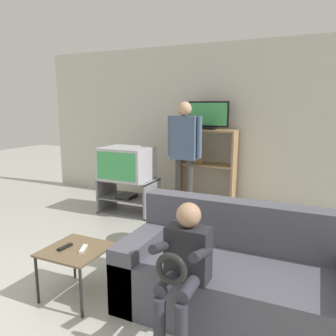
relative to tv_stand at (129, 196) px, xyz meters
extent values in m
cube|color=beige|center=(0.93, 1.07, 1.04)|extent=(6.40, 0.06, 2.60)
cube|color=slate|center=(0.00, 0.00, -0.25)|extent=(0.84, 0.52, 0.02)
cube|color=slate|center=(0.00, 0.00, -0.02)|extent=(0.81, 0.52, 0.02)
cube|color=slate|center=(0.00, 0.00, 0.26)|extent=(0.84, 0.52, 0.02)
cube|color=slate|center=(-0.40, 0.00, 0.00)|extent=(0.03, 0.52, 0.52)
cube|color=slate|center=(0.40, 0.00, 0.00)|extent=(0.03, 0.52, 0.52)
cube|color=black|center=(0.00, -0.06, 0.01)|extent=(0.24, 0.28, 0.05)
cube|color=#B2B2B7|center=(-0.02, 0.00, 0.51)|extent=(0.73, 0.58, 0.49)
cube|color=#3FA559|center=(-0.02, -0.30, 0.51)|extent=(0.65, 0.01, 0.41)
cube|color=#9E7A51|center=(0.55, 0.82, 0.37)|extent=(0.03, 0.37, 1.25)
cube|color=#9E7A51|center=(1.43, 0.82, 0.37)|extent=(0.03, 0.37, 1.25)
cube|color=#9E7A51|center=(0.99, 0.82, -0.24)|extent=(0.85, 0.37, 0.03)
cube|color=#9E7A51|center=(0.99, 0.82, 0.43)|extent=(0.85, 0.37, 0.03)
cube|color=#9E7A51|center=(0.99, 0.82, 0.98)|extent=(0.85, 0.37, 0.03)
cube|color=#9E7A4C|center=(0.83, 0.76, 0.56)|extent=(0.18, 0.04, 0.22)
cube|color=black|center=(1.00, 0.80, 1.02)|extent=(0.23, 0.20, 0.04)
cube|color=black|center=(1.00, 0.80, 1.23)|extent=(0.65, 0.04, 0.40)
cube|color=#3FA559|center=(1.00, 0.78, 1.23)|extent=(0.60, 0.01, 0.35)
cylinder|color=#B7B7BC|center=(0.89, -0.99, 0.03)|extent=(0.19, 0.16, 0.59)
cylinder|color=#B7B7BC|center=(1.14, -0.99, 0.03)|extent=(0.19, 0.16, 0.59)
cylinder|color=#B7B7BC|center=(0.89, -0.76, 0.03)|extent=(0.19, 0.16, 0.59)
cylinder|color=#B7B7BC|center=(1.14, -0.76, 0.03)|extent=(0.19, 0.16, 0.59)
cylinder|color=#333338|center=(1.01, -0.87, 0.33)|extent=(0.35, 0.35, 0.02)
cube|color=brown|center=(0.79, -2.14, 0.17)|extent=(0.50, 0.50, 0.02)
cylinder|color=black|center=(0.56, -2.36, -0.05)|extent=(0.02, 0.02, 0.42)
cylinder|color=black|center=(1.02, -2.36, -0.05)|extent=(0.02, 0.02, 0.42)
cylinder|color=black|center=(0.56, -1.91, -0.05)|extent=(0.02, 0.02, 0.42)
cylinder|color=black|center=(1.02, -1.91, -0.05)|extent=(0.02, 0.02, 0.42)
cube|color=black|center=(0.70, -2.17, 0.19)|extent=(0.05, 0.15, 0.02)
cube|color=silver|center=(0.86, -2.13, 0.19)|extent=(0.09, 0.15, 0.02)
cube|color=#4C4C56|center=(2.09, -1.83, -0.04)|extent=(1.83, 0.84, 0.43)
cube|color=#4C4C56|center=(2.09, -1.51, 0.37)|extent=(1.83, 0.20, 0.40)
cube|color=#4C4C56|center=(1.29, -1.83, 0.02)|extent=(0.22, 0.84, 0.55)
cylinder|color=#3D3833|center=(0.72, 0.29, 0.16)|extent=(0.11, 0.11, 0.84)
cylinder|color=#3D3833|center=(0.88, 0.29, 0.16)|extent=(0.11, 0.11, 0.84)
cube|color=#475B7A|center=(0.80, 0.29, 0.90)|extent=(0.38, 0.20, 0.63)
cylinder|color=#475B7A|center=(0.57, 0.29, 0.92)|extent=(0.08, 0.08, 0.60)
cylinder|color=#475B7A|center=(1.03, 0.29, 0.92)|extent=(0.08, 0.08, 0.60)
sphere|color=tan|center=(0.80, 0.29, 1.32)|extent=(0.20, 0.20, 0.20)
cylinder|color=#2D2D38|center=(1.75, -2.49, -0.04)|extent=(0.08, 0.08, 0.43)
cylinder|color=#2D2D38|center=(1.90, -2.49, -0.04)|extent=(0.08, 0.08, 0.43)
cylinder|color=#2D2D38|center=(1.75, -2.34, 0.22)|extent=(0.09, 0.30, 0.09)
cylinder|color=#2D2D38|center=(1.90, -2.34, 0.22)|extent=(0.09, 0.30, 0.09)
cube|color=#232328|center=(1.83, -2.19, 0.36)|extent=(0.30, 0.17, 0.38)
cylinder|color=#232328|center=(1.69, -2.32, 0.44)|extent=(0.06, 0.31, 0.14)
cylinder|color=#232328|center=(1.96, -2.32, 0.44)|extent=(0.06, 0.31, 0.14)
sphere|color=#A37A5B|center=(1.83, -2.19, 0.64)|extent=(0.17, 0.17, 0.17)
torus|color=black|center=(1.83, -2.48, 0.38)|extent=(0.21, 0.04, 0.21)
camera|label=1|loc=(2.58, -4.16, 1.36)|focal=35.00mm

